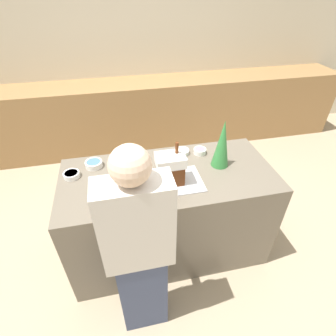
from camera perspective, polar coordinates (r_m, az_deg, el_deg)
ground_plane at (r=2.67m, az=0.10°, el=-16.50°), size 12.00×12.00×0.00m
wall_back at (r=3.97m, az=-7.71°, el=24.22°), size 8.00×0.05×2.60m
back_cabinet_block at (r=3.92m, az=-6.22°, el=11.45°), size 6.00×0.60×0.96m
kitchen_island at (r=2.33m, az=0.11°, el=-9.96°), size 1.67×0.76×0.89m
baking_tray at (r=1.95m, az=0.50°, el=-3.07°), size 0.47×0.32×0.01m
gingerbread_house at (r=1.87m, az=0.53°, el=-0.06°), size 0.21×0.15×0.32m
decorative_tree at (r=2.06m, az=11.71°, el=5.17°), size 0.14×0.14×0.39m
candy_bowl_behind_tray at (r=2.18m, az=0.47°, el=2.52°), size 0.09×0.09×0.05m
candy_bowl_far_right at (r=2.18m, az=-15.85°, el=0.90°), size 0.14×0.14×0.05m
candy_bowl_near_tray_right at (r=2.27m, az=6.94°, el=3.72°), size 0.11×0.11×0.05m
candy_bowl_beside_tree at (r=2.24m, az=-6.19°, el=3.18°), size 0.11×0.11×0.04m
candy_bowl_center_rear at (r=2.12m, az=-20.27°, el=-1.35°), size 0.12×0.12×0.04m
candy_bowl_near_tray_left at (r=2.26m, az=3.06°, el=3.64°), size 0.12×0.12×0.04m
candy_bowl_far_left at (r=1.98m, az=-13.40°, el=-2.81°), size 0.10×0.10×0.04m
person at (r=1.65m, az=-6.28°, el=-17.72°), size 0.40×0.51×1.54m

